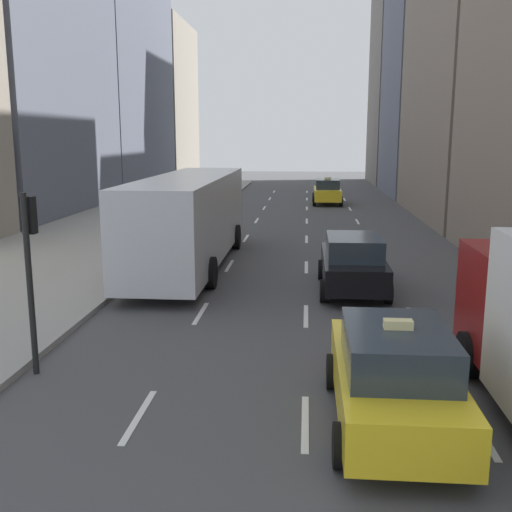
% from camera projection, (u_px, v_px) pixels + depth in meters
% --- Properties ---
extents(sidewalk_left, '(8.00, 66.00, 0.15)m').
position_uv_depth(sidewalk_left, '(110.00, 231.00, 29.20)').
color(sidewalk_left, gray).
rests_on(sidewalk_left, ground).
extents(lane_markings, '(5.72, 56.00, 0.01)m').
position_uv_depth(lane_markings, '(306.00, 251.00, 24.51)').
color(lane_markings, white).
rests_on(lane_markings, ground).
extents(taxi_lead, '(2.02, 4.40, 1.87)m').
position_uv_depth(taxi_lead, '(327.00, 191.00, 41.54)').
color(taxi_lead, yellow).
rests_on(taxi_lead, ground).
extents(taxi_second, '(2.02, 4.40, 1.87)m').
position_uv_depth(taxi_second, '(394.00, 375.00, 9.57)').
color(taxi_second, yellow).
rests_on(taxi_second, ground).
extents(sedan_black_near, '(2.02, 4.46, 1.73)m').
position_uv_depth(sedan_black_near, '(353.00, 263.00, 18.09)').
color(sedan_black_near, black).
rests_on(sedan_black_near, ground).
extents(city_bus, '(2.80, 11.61, 3.25)m').
position_uv_depth(city_bus, '(190.00, 217.00, 21.48)').
color(city_bus, silver).
rests_on(city_bus, ground).
extents(traffic_light_pole, '(0.24, 0.42, 3.60)m').
position_uv_depth(traffic_light_pole, '(30.00, 254.00, 11.54)').
color(traffic_light_pole, black).
rests_on(traffic_light_pole, ground).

